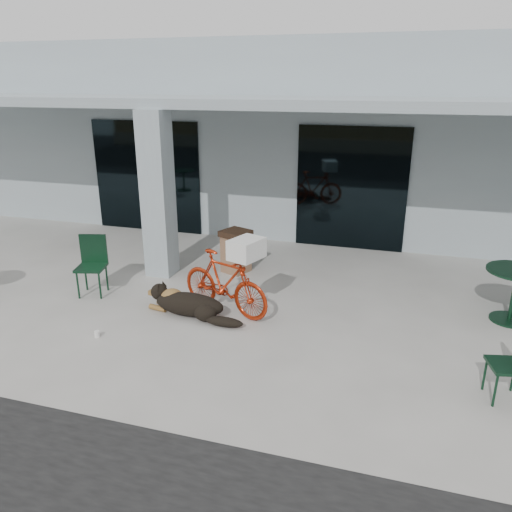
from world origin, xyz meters
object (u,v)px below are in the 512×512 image
(cafe_chair_near, at_px, (91,267))
(dog, at_px, (189,303))
(trash_receptacle, at_px, (236,251))
(bicycle, at_px, (225,283))
(cafe_chair_far_b, at_px, (508,365))

(cafe_chair_near, bearing_deg, dog, -23.25)
(dog, height_order, trash_receptacle, trash_receptacle)
(bicycle, height_order, dog, bicycle)
(bicycle, relative_size, dog, 1.28)
(bicycle, relative_size, cafe_chair_far_b, 1.85)
(dog, height_order, cafe_chair_near, cafe_chair_near)
(dog, xyz_separation_m, cafe_chair_near, (-1.99, 0.30, 0.30))
(dog, bearing_deg, cafe_chair_near, -178.29)
(trash_receptacle, bearing_deg, bicycle, -76.66)
(trash_receptacle, bearing_deg, dog, -91.92)
(dog, xyz_separation_m, trash_receptacle, (0.07, 2.10, 0.20))
(cafe_chair_near, relative_size, trash_receptacle, 1.24)
(bicycle, xyz_separation_m, dog, (-0.50, -0.31, -0.29))
(bicycle, xyz_separation_m, cafe_chair_far_b, (3.99, -1.28, -0.05))
(cafe_chair_near, height_order, cafe_chair_far_b, cafe_chair_near)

